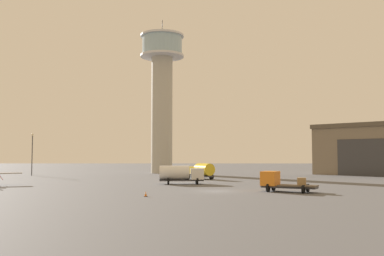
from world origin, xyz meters
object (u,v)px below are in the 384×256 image
(control_tower, at_px, (162,86))
(truck_fuel_tanker_yellow, at_px, (202,170))
(traffic_cone_near_left, at_px, (146,194))
(light_post_west, at_px, (32,151))
(light_post_north, at_px, (32,152))
(truck_fuel_tanker_white, at_px, (181,174))
(truck_flatbed_orange, at_px, (280,182))

(control_tower, bearing_deg, truck_fuel_tanker_yellow, -70.82)
(truck_fuel_tanker_yellow, distance_m, traffic_cone_near_left, 36.30)
(light_post_west, bearing_deg, truck_fuel_tanker_yellow, -20.23)
(light_post_north, bearing_deg, truck_fuel_tanker_yellow, -25.59)
(truck_fuel_tanker_white, bearing_deg, truck_fuel_tanker_yellow, 71.42)
(light_post_west, bearing_deg, light_post_north, 110.32)
(truck_fuel_tanker_yellow, height_order, light_post_west, light_post_west)
(light_post_west, relative_size, light_post_north, 1.02)
(truck_fuel_tanker_yellow, relative_size, truck_fuel_tanker_white, 0.90)
(light_post_north, bearing_deg, traffic_cone_near_left, -58.79)
(truck_fuel_tanker_yellow, relative_size, light_post_north, 0.69)
(truck_flatbed_orange, bearing_deg, truck_fuel_tanker_yellow, -44.85)
(truck_fuel_tanker_yellow, height_order, traffic_cone_near_left, truck_fuel_tanker_yellow)
(light_post_north, distance_m, traffic_cone_near_left, 64.24)
(truck_flatbed_orange, xyz_separation_m, truck_fuel_tanker_yellow, (-9.34, 29.04, 0.42))
(truck_flatbed_orange, relative_size, truck_fuel_tanker_white, 1.00)
(light_post_north, relative_size, traffic_cone_near_left, 16.03)
(truck_flatbed_orange, xyz_separation_m, traffic_cone_near_left, (-16.10, -6.60, -0.95))
(control_tower, bearing_deg, traffic_cone_near_left, -87.18)
(truck_fuel_tanker_yellow, relative_size, light_post_west, 0.68)
(light_post_west, xyz_separation_m, traffic_cone_near_left, (31.28, -49.65, -5.31))
(truck_flatbed_orange, bearing_deg, control_tower, -44.18)
(truck_fuel_tanker_yellow, distance_m, light_post_north, 44.44)
(control_tower, bearing_deg, light_post_west, -152.70)
(light_post_north, height_order, traffic_cone_near_left, light_post_north)
(truck_fuel_tanker_white, relative_size, light_post_west, 0.75)
(truck_fuel_tanker_yellow, bearing_deg, control_tower, -12.01)
(control_tower, distance_m, light_post_north, 35.87)
(truck_fuel_tanker_white, distance_m, light_post_north, 49.56)
(control_tower, xyz_separation_m, light_post_north, (-30.01, -9.41, -17.26))
(light_post_west, bearing_deg, truck_flatbed_orange, -42.26)
(traffic_cone_near_left, bearing_deg, light_post_north, 121.21)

